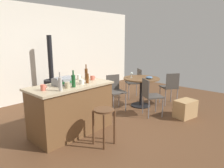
{
  "coord_description": "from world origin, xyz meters",
  "views": [
    {
      "loc": [
        -2.89,
        -2.84,
        1.77
      ],
      "look_at": [
        0.44,
        0.22,
        0.76
      ],
      "focal_mm": 33.08,
      "sensor_mm": 36.0,
      "label": 1
    }
  ],
  "objects_px": {
    "wooden_stool": "(104,118)",
    "wood_stove": "(52,85)",
    "dining_table": "(141,85)",
    "cardboard_box": "(185,109)",
    "folding_chair_right": "(135,81)",
    "bottle_0": "(60,84)",
    "folding_chair_left": "(170,86)",
    "serving_bowl": "(149,77)",
    "bottle_3": "(86,74)",
    "cup_0": "(82,82)",
    "cup_4": "(67,85)",
    "bottle_1": "(87,78)",
    "cup_3": "(92,78)",
    "folding_chair_near": "(115,89)",
    "bottle_2": "(73,81)",
    "kitchen_island": "(72,108)",
    "cup_1": "(79,77)",
    "toolbox": "(63,81)",
    "folding_chair_far": "(150,94)",
    "cup_2": "(43,87)",
    "wine_glass": "(132,74)"
  },
  "relations": [
    {
      "from": "wood_stove",
      "to": "cup_3",
      "type": "bearing_deg",
      "value": -97.69
    },
    {
      "from": "folding_chair_far",
      "to": "dining_table",
      "type": "bearing_deg",
      "value": 51.07
    },
    {
      "from": "folding_chair_right",
      "to": "folding_chair_far",
      "type": "bearing_deg",
      "value": -130.6
    },
    {
      "from": "bottle_1",
      "to": "cardboard_box",
      "type": "height_order",
      "value": "bottle_1"
    },
    {
      "from": "cup_1",
      "to": "cardboard_box",
      "type": "xyz_separation_m",
      "value": [
        1.8,
        -1.52,
        -0.78
      ]
    },
    {
      "from": "bottle_1",
      "to": "cup_0",
      "type": "height_order",
      "value": "bottle_1"
    },
    {
      "from": "folding_chair_near",
      "to": "cup_3",
      "type": "xyz_separation_m",
      "value": [
        -0.94,
        -0.22,
        0.46
      ]
    },
    {
      "from": "bottle_2",
      "to": "cup_1",
      "type": "height_order",
      "value": "bottle_2"
    },
    {
      "from": "folding_chair_left",
      "to": "wooden_stool",
      "type": "bearing_deg",
      "value": -175.88
    },
    {
      "from": "wooden_stool",
      "to": "folding_chair_far",
      "type": "distance_m",
      "value": 1.67
    },
    {
      "from": "bottle_3",
      "to": "serving_bowl",
      "type": "height_order",
      "value": "bottle_3"
    },
    {
      "from": "folding_chair_near",
      "to": "wood_stove",
      "type": "bearing_deg",
      "value": 110.37
    },
    {
      "from": "wooden_stool",
      "to": "wood_stove",
      "type": "height_order",
      "value": "wood_stove"
    },
    {
      "from": "folding_chair_left",
      "to": "cup_1",
      "type": "distance_m",
      "value": 2.58
    },
    {
      "from": "cup_2",
      "to": "cardboard_box",
      "type": "xyz_separation_m",
      "value": [
        2.75,
        -1.27,
        -0.78
      ]
    },
    {
      "from": "serving_bowl",
      "to": "cup_2",
      "type": "bearing_deg",
      "value": 174.56
    },
    {
      "from": "dining_table",
      "to": "cup_2",
      "type": "distance_m",
      "value": 2.77
    },
    {
      "from": "cup_1",
      "to": "dining_table",
      "type": "bearing_deg",
      "value": -9.76
    },
    {
      "from": "toolbox",
      "to": "bottle_1",
      "type": "bearing_deg",
      "value": -28.13
    },
    {
      "from": "bottle_0",
      "to": "cup_3",
      "type": "xyz_separation_m",
      "value": [
        0.96,
        0.29,
        -0.08
      ]
    },
    {
      "from": "toolbox",
      "to": "bottle_0",
      "type": "bearing_deg",
      "value": -130.51
    },
    {
      "from": "cup_0",
      "to": "cup_3",
      "type": "relative_size",
      "value": 0.99
    },
    {
      "from": "bottle_1",
      "to": "bottle_2",
      "type": "xyz_separation_m",
      "value": [
        -0.38,
        -0.08,
        0.02
      ]
    },
    {
      "from": "kitchen_island",
      "to": "bottle_0",
      "type": "height_order",
      "value": "bottle_0"
    },
    {
      "from": "wood_stove",
      "to": "cup_3",
      "type": "height_order",
      "value": "wood_stove"
    },
    {
      "from": "folding_chair_right",
      "to": "wood_stove",
      "type": "height_order",
      "value": "wood_stove"
    },
    {
      "from": "dining_table",
      "to": "cardboard_box",
      "type": "relative_size",
      "value": 1.94
    },
    {
      "from": "folding_chair_left",
      "to": "serving_bowl",
      "type": "relative_size",
      "value": 4.88
    },
    {
      "from": "folding_chair_near",
      "to": "cardboard_box",
      "type": "xyz_separation_m",
      "value": [
        0.67,
        -1.54,
        -0.32
      ]
    },
    {
      "from": "folding_chair_near",
      "to": "folding_chair_left",
      "type": "xyz_separation_m",
      "value": [
        1.27,
        -0.84,
        0.01
      ]
    },
    {
      "from": "dining_table",
      "to": "wood_stove",
      "type": "distance_m",
      "value": 2.52
    },
    {
      "from": "bottle_0",
      "to": "bottle_2",
      "type": "distance_m",
      "value": 0.31
    },
    {
      "from": "kitchen_island",
      "to": "folding_chair_left",
      "type": "bearing_deg",
      "value": -12.03
    },
    {
      "from": "wooden_stool",
      "to": "bottle_3",
      "type": "distance_m",
      "value": 1.2
    },
    {
      "from": "cup_3",
      "to": "wine_glass",
      "type": "distance_m",
      "value": 1.49
    },
    {
      "from": "folding_chair_left",
      "to": "bottle_3",
      "type": "bearing_deg",
      "value": 161.72
    },
    {
      "from": "folding_chair_right",
      "to": "cup_0",
      "type": "height_order",
      "value": "cup_0"
    },
    {
      "from": "wine_glass",
      "to": "bottle_1",
      "type": "bearing_deg",
      "value": -171.09
    },
    {
      "from": "folding_chair_right",
      "to": "wood_stove",
      "type": "relative_size",
      "value": 0.47
    },
    {
      "from": "folding_chair_right",
      "to": "dining_table",
      "type": "bearing_deg",
      "value": -132.17
    },
    {
      "from": "bottle_3",
      "to": "cup_1",
      "type": "distance_m",
      "value": 0.17
    },
    {
      "from": "bottle_0",
      "to": "bottle_1",
      "type": "distance_m",
      "value": 0.7
    },
    {
      "from": "wood_stove",
      "to": "wooden_stool",
      "type": "bearing_deg",
      "value": -105.25
    },
    {
      "from": "cup_0",
      "to": "cup_4",
      "type": "bearing_deg",
      "value": -170.97
    },
    {
      "from": "folding_chair_right",
      "to": "bottle_0",
      "type": "bearing_deg",
      "value": -166.35
    },
    {
      "from": "wood_stove",
      "to": "bottle_3",
      "type": "height_order",
      "value": "wood_stove"
    },
    {
      "from": "folding_chair_left",
      "to": "cardboard_box",
      "type": "relative_size",
      "value": 1.82
    },
    {
      "from": "folding_chair_left",
      "to": "wine_glass",
      "type": "height_order",
      "value": "wine_glass"
    },
    {
      "from": "bottle_0",
      "to": "folding_chair_right",
      "type": "bearing_deg",
      "value": 13.65
    },
    {
      "from": "bottle_1",
      "to": "bottle_3",
      "type": "bearing_deg",
      "value": 52.2
    }
  ]
}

